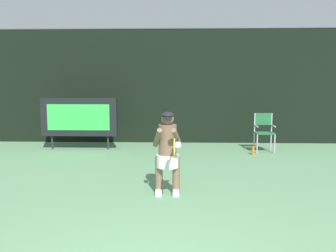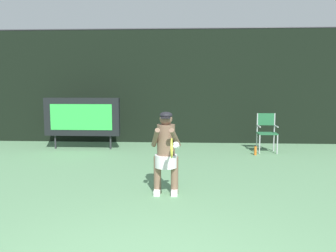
% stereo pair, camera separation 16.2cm
% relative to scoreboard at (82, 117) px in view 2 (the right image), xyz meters
% --- Properties ---
extents(backdrop_screen, '(18.00, 0.12, 3.66)m').
position_rel_scoreboard_xyz_m(backdrop_screen, '(2.63, 1.34, 0.86)').
color(backdrop_screen, black).
rests_on(backdrop_screen, ground).
extents(scoreboard, '(2.20, 0.21, 1.50)m').
position_rel_scoreboard_xyz_m(scoreboard, '(0.00, 0.00, 0.00)').
color(scoreboard, black).
rests_on(scoreboard, ground).
extents(umpire_chair, '(0.52, 0.44, 1.08)m').
position_rel_scoreboard_xyz_m(umpire_chair, '(5.29, -0.15, -0.33)').
color(umpire_chair, '#B7B7BC').
rests_on(umpire_chair, ground).
extents(water_bottle, '(0.07, 0.07, 0.27)m').
position_rel_scoreboard_xyz_m(water_bottle, '(4.90, -0.62, -0.82)').
color(water_bottle, orange).
rests_on(water_bottle, ground).
extents(tennis_player, '(0.53, 0.60, 1.44)m').
position_rel_scoreboard_xyz_m(tennis_player, '(2.71, -4.11, -0.17)').
color(tennis_player, white).
rests_on(tennis_player, ground).
extents(tennis_racket, '(0.03, 0.60, 0.31)m').
position_rel_scoreboard_xyz_m(tennis_racket, '(2.84, -4.73, -0.01)').
color(tennis_racket, black).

